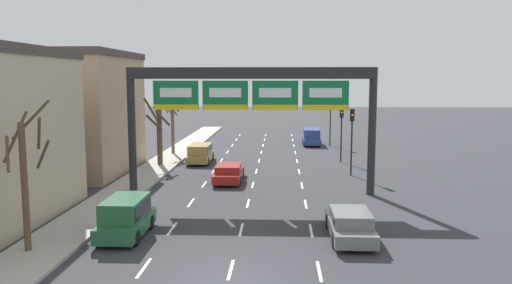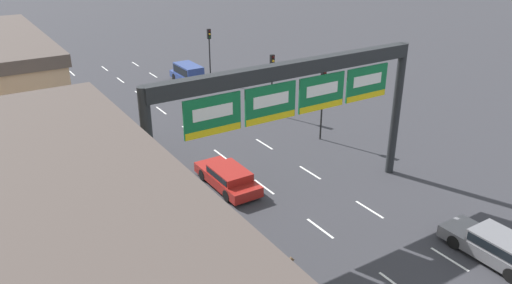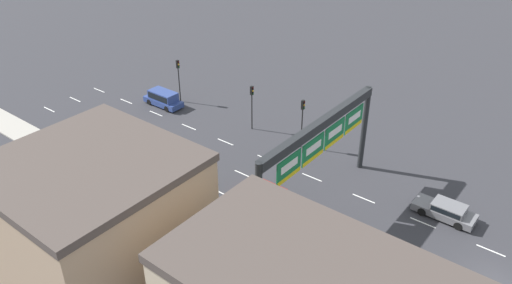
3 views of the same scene
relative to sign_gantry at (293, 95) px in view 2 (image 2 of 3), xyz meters
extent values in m
cube|color=white|center=(-3.30, -2.51, -6.13)|extent=(0.12, 2.00, 0.01)
cube|color=white|center=(-3.30, 2.49, -6.13)|extent=(0.12, 2.00, 0.01)
cube|color=white|center=(-3.30, 7.49, -6.13)|extent=(0.12, 2.00, 0.01)
cube|color=white|center=(-3.30, 12.49, -6.13)|extent=(0.12, 2.00, 0.01)
cube|color=white|center=(-3.30, 17.49, -6.13)|extent=(0.12, 2.00, 0.01)
cube|color=white|center=(-3.30, 22.49, -6.13)|extent=(0.12, 2.00, 0.01)
cube|color=white|center=(-3.30, 27.49, -6.13)|extent=(0.12, 2.00, 0.01)
cube|color=white|center=(-3.30, 32.49, -6.13)|extent=(0.12, 2.00, 0.01)
cube|color=white|center=(0.00, -2.51, -6.13)|extent=(0.12, 2.00, 0.01)
cube|color=white|center=(0.00, 2.49, -6.13)|extent=(0.12, 2.00, 0.01)
cube|color=white|center=(0.00, 7.49, -6.13)|extent=(0.12, 2.00, 0.01)
cube|color=white|center=(0.00, 12.49, -6.13)|extent=(0.12, 2.00, 0.01)
cube|color=white|center=(0.00, 17.49, -6.13)|extent=(0.12, 2.00, 0.01)
cube|color=white|center=(0.00, 22.49, -6.13)|extent=(0.12, 2.00, 0.01)
cube|color=white|center=(0.00, 27.49, -6.13)|extent=(0.12, 2.00, 0.01)
cube|color=white|center=(0.00, 32.49, -6.13)|extent=(0.12, 2.00, 0.01)
cube|color=white|center=(3.30, -7.51, -6.13)|extent=(0.12, 2.00, 0.01)
cube|color=white|center=(3.30, -2.51, -6.13)|extent=(0.12, 2.00, 0.01)
cube|color=white|center=(3.30, 2.49, -6.13)|extent=(0.12, 2.00, 0.01)
cube|color=white|center=(3.30, 7.49, -6.13)|extent=(0.12, 2.00, 0.01)
cube|color=white|center=(3.30, 12.49, -6.13)|extent=(0.12, 2.00, 0.01)
cube|color=white|center=(3.30, 17.49, -6.13)|extent=(0.12, 2.00, 0.01)
cube|color=white|center=(3.30, 22.49, -6.13)|extent=(0.12, 2.00, 0.01)
cube|color=white|center=(3.30, 27.49, -6.13)|extent=(0.12, 2.00, 0.01)
cube|color=white|center=(3.30, 32.49, -6.13)|extent=(0.12, 2.00, 0.01)
cylinder|color=#232628|center=(-7.40, 0.05, -2.24)|extent=(0.48, 0.48, 7.79)
cylinder|color=#232628|center=(7.40, 0.05, -2.24)|extent=(0.48, 0.48, 7.79)
cube|color=#232628|center=(0.00, 0.05, 1.30)|extent=(14.80, 0.60, 0.70)
cube|color=#116B38|center=(-4.52, -0.29, -0.03)|extent=(2.76, 0.08, 1.76)
cube|color=white|center=(-4.52, -0.33, 0.13)|extent=(1.93, 0.02, 0.56)
cube|color=yellow|center=(-4.52, -0.33, -0.75)|extent=(2.71, 0.02, 0.32)
cube|color=#116B38|center=(-1.51, -0.29, -0.03)|extent=(2.76, 0.08, 1.76)
cube|color=white|center=(-1.51, -0.33, 0.13)|extent=(1.93, 0.02, 0.56)
cube|color=yellow|center=(-1.51, -0.33, -0.75)|extent=(2.71, 0.02, 0.32)
cube|color=#116B38|center=(1.51, -0.29, -0.03)|extent=(2.76, 0.08, 1.76)
cube|color=white|center=(1.51, -0.33, 0.13)|extent=(1.93, 0.02, 0.56)
cube|color=yellow|center=(1.51, -0.33, -0.75)|extent=(2.71, 0.02, 0.32)
cube|color=#116B38|center=(4.52, -0.29, -0.03)|extent=(2.76, 0.08, 1.76)
cube|color=white|center=(4.52, -0.33, 0.13)|extent=(1.93, 0.02, 0.56)
cube|color=yellow|center=(4.52, -0.33, -0.75)|extent=(2.71, 0.02, 0.32)
cube|color=navy|center=(5.19, 23.28, -5.63)|extent=(1.81, 4.71, 0.61)
cube|color=navy|center=(5.19, 23.23, -4.87)|extent=(1.66, 3.29, 0.92)
cube|color=black|center=(5.19, 23.23, -4.87)|extent=(1.70, 3.03, 0.66)
cylinder|color=black|center=(4.37, 24.69, -5.81)|extent=(0.22, 0.66, 0.66)
cylinder|color=black|center=(6.01, 24.69, -5.81)|extent=(0.22, 0.66, 0.66)
cylinder|color=black|center=(4.37, 21.87, -5.81)|extent=(0.22, 0.66, 0.66)
cylinder|color=black|center=(6.01, 21.87, -5.81)|extent=(0.22, 0.66, 0.66)
cube|color=#A88947|center=(-4.96, 11.35, -5.65)|extent=(1.80, 4.66, 0.57)
cube|color=#A88947|center=(-4.96, 11.30, -4.97)|extent=(1.65, 3.26, 0.79)
cube|color=black|center=(-4.96, 11.30, -4.97)|extent=(1.69, 3.00, 0.57)
cylinder|color=black|center=(-5.77, 12.74, -5.81)|extent=(0.22, 0.66, 0.66)
cylinder|color=black|center=(-4.15, 12.74, -5.81)|extent=(0.22, 0.66, 0.66)
cylinder|color=black|center=(-5.77, 9.95, -5.81)|extent=(0.22, 0.66, 0.66)
cylinder|color=black|center=(-4.15, 9.95, -5.81)|extent=(0.22, 0.66, 0.66)
cube|color=slate|center=(4.97, -8.46, -5.65)|extent=(1.80, 4.67, 0.57)
cube|color=slate|center=(4.97, -8.74, -5.10)|extent=(1.66, 2.43, 0.53)
cube|color=black|center=(4.97, -8.74, -5.10)|extent=(1.69, 2.23, 0.38)
cylinder|color=black|center=(4.15, -7.06, -5.81)|extent=(0.22, 0.66, 0.66)
cylinder|color=black|center=(5.78, -7.06, -5.81)|extent=(0.22, 0.66, 0.66)
cylinder|color=black|center=(4.15, -9.86, -5.81)|extent=(0.22, 0.66, 0.66)
cube|color=maroon|center=(-1.72, 3.67, -5.65)|extent=(1.80, 4.79, 0.57)
cube|color=maroon|center=(-1.72, 3.38, -5.14)|extent=(1.66, 2.49, 0.45)
cube|color=black|center=(-1.72, 3.38, -5.14)|extent=(1.69, 2.29, 0.32)
cylinder|color=black|center=(-2.54, 5.10, -5.81)|extent=(0.22, 0.66, 0.66)
cylinder|color=black|center=(-0.91, 5.10, -5.81)|extent=(0.22, 0.66, 0.66)
cylinder|color=black|center=(-2.54, 2.23, -5.81)|extent=(0.22, 0.66, 0.66)
cylinder|color=black|center=(-0.91, 2.23, -5.81)|extent=(0.22, 0.66, 0.66)
cylinder|color=black|center=(7.03, 12.13, -4.23)|extent=(0.12, 0.12, 3.81)
cube|color=black|center=(7.03, 12.13, -1.87)|extent=(0.30, 0.24, 0.90)
sphere|color=#3D0E0C|center=(7.03, 12.00, -1.57)|extent=(0.20, 0.20, 0.20)
sphere|color=gold|center=(7.03, 12.00, -1.87)|extent=(0.20, 0.20, 0.20)
sphere|color=#0E3515|center=(7.03, 12.00, -2.17)|extent=(0.20, 0.20, 0.20)
cylinder|color=black|center=(7.06, 6.16, -4.13)|extent=(0.12, 0.12, 4.02)
cube|color=black|center=(7.06, 6.16, -1.67)|extent=(0.30, 0.24, 0.90)
sphere|color=#3D0E0C|center=(7.06, 6.03, -1.37)|extent=(0.20, 0.20, 0.20)
sphere|color=gold|center=(7.06, 6.03, -1.67)|extent=(0.20, 0.20, 0.20)
sphere|color=#0E3515|center=(7.06, 6.03, -1.97)|extent=(0.20, 0.20, 0.20)
cylinder|color=black|center=(7.13, 22.58, -4.12)|extent=(0.12, 0.12, 4.04)
cube|color=black|center=(7.13, 22.58, -1.65)|extent=(0.30, 0.24, 0.90)
sphere|color=#3D0E0C|center=(7.13, 22.45, -1.35)|extent=(0.20, 0.20, 0.20)
sphere|color=gold|center=(7.13, 22.45, -1.65)|extent=(0.20, 0.20, 0.20)
sphere|color=#0E3515|center=(7.13, 22.45, -1.95)|extent=(0.20, 0.20, 0.20)
cylinder|color=brown|center=(-7.95, 9.35, -3.59)|extent=(0.43, 0.43, 4.79)
cylinder|color=brown|center=(-7.57, 8.90, -2.14)|extent=(1.13, 1.00, 1.34)
cylinder|color=brown|center=(-8.19, 8.67, -2.51)|extent=(1.53, 0.70, 1.28)
cylinder|color=brown|center=(-8.44, 8.72, -1.45)|extent=(1.48, 1.22, 1.79)
cylinder|color=brown|center=(-8.23, 15.60, -3.71)|extent=(0.29, 0.29, 4.56)
cylinder|color=brown|center=(-8.57, 15.00, -1.61)|extent=(1.35, 0.85, 1.83)
cylinder|color=brown|center=(-8.08, 15.02, -1.51)|extent=(1.27, 0.46, 1.15)
cylinder|color=brown|center=(-8.82, 15.26, -1.39)|extent=(0.84, 1.33, 1.61)
cylinder|color=brown|center=(-8.15, 15.14, -1.77)|extent=(1.03, 0.30, 1.31)
camera|label=1|loc=(1.81, -30.36, 0.97)|focal=35.00mm
camera|label=2|loc=(-13.74, -18.27, 7.52)|focal=35.00mm
camera|label=3|loc=(-28.03, -15.94, 18.18)|focal=35.00mm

